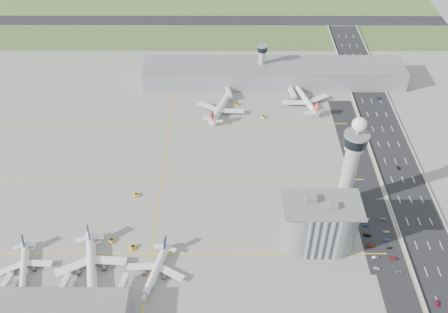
{
  "coord_description": "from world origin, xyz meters",
  "views": [
    {
      "loc": [
        0.64,
        -204.65,
        219.09
      ],
      "look_at": [
        0.0,
        35.0,
        15.0
      ],
      "focal_mm": 40.0,
      "sensor_mm": 36.0,
      "label": 1
    }
  ],
  "objects_px": {
    "airplane_near_a": "(22,265)",
    "airplane_far_a": "(221,104)",
    "jet_bridge_near_2": "(118,299)",
    "car_lot_7": "(394,258)",
    "control_tower": "(351,161)",
    "car_lot_6": "(399,272)",
    "car_lot_11": "(383,219)",
    "car_hw_2": "(379,99)",
    "car_lot_8": "(389,248)",
    "jet_bridge_far_0": "(227,89)",
    "car_lot_4": "(366,225)",
    "secondary_tower": "(262,60)",
    "tug_3": "(136,195)",
    "airplane_far_b": "(305,96)",
    "car_lot_3": "(367,235)",
    "jet_bridge_near_1": "(58,299)",
    "tug_1": "(112,240)",
    "car_hw_1": "(398,168)",
    "car_lot_0": "(377,268)",
    "airplane_near_c": "(155,269)",
    "jet_bridge_far_1": "(290,89)",
    "car_lot_2": "(371,246)",
    "tug_0": "(83,261)",
    "tug_2": "(133,247)",
    "car_lot_10": "(387,232)",
    "admin_building": "(319,224)",
    "airplane_near_b": "(90,262)",
    "tug_5": "(264,117)",
    "tug_4": "(237,104)",
    "car_lot_5": "(367,219)",
    "car_lot_1": "(376,257)"
  },
  "relations": [
    {
      "from": "airplane_far_a",
      "to": "tug_3",
      "type": "relative_size",
      "value": 13.31
    },
    {
      "from": "car_lot_3",
      "to": "car_lot_0",
      "type": "bearing_deg",
      "value": -171.02
    },
    {
      "from": "control_tower",
      "to": "airplane_far_a",
      "type": "xyz_separation_m",
      "value": [
        -74.52,
        98.79,
        -28.93
      ]
    },
    {
      "from": "tug_5",
      "to": "car_lot_2",
      "type": "relative_size",
      "value": 0.71
    },
    {
      "from": "control_tower",
      "to": "car_lot_6",
      "type": "distance_m",
      "value": 64.77
    },
    {
      "from": "control_tower",
      "to": "jet_bridge_far_1",
      "type": "xyz_separation_m",
      "value": [
        -20.0,
        124.0,
        -32.19
      ]
    },
    {
      "from": "jet_bridge_far_1",
      "to": "tug_1",
      "type": "distance_m",
      "value": 192.04
    },
    {
      "from": "airplane_near_a",
      "to": "airplane_far_a",
      "type": "xyz_separation_m",
      "value": [
        103.72,
        148.78,
        1.15
      ]
    },
    {
      "from": "airplane_near_b",
      "to": "airplane_far_b",
      "type": "xyz_separation_m",
      "value": [
        132.95,
        158.78,
        -0.05
      ]
    },
    {
      "from": "car_lot_5",
      "to": "car_hw_2",
      "type": "height_order",
      "value": "car_hw_2"
    },
    {
      "from": "jet_bridge_far_0",
      "to": "car_lot_0",
      "type": "height_order",
      "value": "jet_bridge_far_0"
    },
    {
      "from": "airplane_near_a",
      "to": "car_lot_11",
      "type": "bearing_deg",
      "value": 85.97
    },
    {
      "from": "jet_bridge_far_0",
      "to": "car_lot_8",
      "type": "bearing_deg",
      "value": 19.7
    },
    {
      "from": "secondary_tower",
      "to": "tug_3",
      "type": "height_order",
      "value": "secondary_tower"
    },
    {
      "from": "jet_bridge_near_1",
      "to": "tug_1",
      "type": "relative_size",
      "value": 3.98
    },
    {
      "from": "tug_1",
      "to": "car_lot_7",
      "type": "xyz_separation_m",
      "value": [
        156.02,
        -11.91,
        -0.37
      ]
    },
    {
      "from": "car_lot_7",
      "to": "car_lot_6",
      "type": "bearing_deg",
      "value": -169.24
    },
    {
      "from": "car_lot_6",
      "to": "car_hw_2",
      "type": "xyz_separation_m",
      "value": [
        27.72,
        164.75,
        0.05
      ]
    },
    {
      "from": "airplane_near_a",
      "to": "car_hw_1",
      "type": "xyz_separation_m",
      "value": [
        221.24,
        82.53,
        -4.41
      ]
    },
    {
      "from": "jet_bridge_near_1",
      "to": "car_lot_11",
      "type": "height_order",
      "value": "jet_bridge_near_1"
    },
    {
      "from": "car_lot_1",
      "to": "car_lot_5",
      "type": "xyz_separation_m",
      "value": [
        1.1,
        27.96,
        -0.08
      ]
    },
    {
      "from": "jet_bridge_near_2",
      "to": "car_lot_7",
      "type": "xyz_separation_m",
      "value": [
        145.83,
        27.44,
        -2.2
      ]
    },
    {
      "from": "tug_0",
      "to": "car_lot_7",
      "type": "distance_m",
      "value": 169.18
    },
    {
      "from": "car_lot_0",
      "to": "tug_0",
      "type": "bearing_deg",
      "value": 93.5
    },
    {
      "from": "car_lot_8",
      "to": "car_hw_2",
      "type": "height_order",
      "value": "car_hw_2"
    },
    {
      "from": "car_lot_10",
      "to": "car_lot_0",
      "type": "bearing_deg",
      "value": 155.92
    },
    {
      "from": "jet_bridge_far_0",
      "to": "tug_0",
      "type": "bearing_deg",
      "value": -34.99
    },
    {
      "from": "car_lot_0",
      "to": "car_lot_6",
      "type": "distance_m",
      "value": 11.52
    },
    {
      "from": "airplane_near_a",
      "to": "car_lot_6",
      "type": "height_order",
      "value": "airplane_near_a"
    },
    {
      "from": "airplane_far_b",
      "to": "car_lot_3",
      "type": "bearing_deg",
      "value": 172.4
    },
    {
      "from": "airplane_near_a",
      "to": "tug_4",
      "type": "height_order",
      "value": "airplane_near_a"
    },
    {
      "from": "car_lot_10",
      "to": "tug_1",
      "type": "bearing_deg",
      "value": 92.76
    },
    {
      "from": "jet_bridge_near_1",
      "to": "car_lot_3",
      "type": "relative_size",
      "value": 3.09
    },
    {
      "from": "tug_2",
      "to": "car_hw_2",
      "type": "xyz_separation_m",
      "value": [
        171.78,
        148.71,
        -0.46
      ]
    },
    {
      "from": "admin_building",
      "to": "car_lot_11",
      "type": "height_order",
      "value": "admin_building"
    },
    {
      "from": "jet_bridge_far_0",
      "to": "car_lot_4",
      "type": "relative_size",
      "value": 4.05
    },
    {
      "from": "car_lot_8",
      "to": "car_hw_1",
      "type": "height_order",
      "value": "car_lot_8"
    },
    {
      "from": "jet_bridge_near_1",
      "to": "tug_3",
      "type": "xyz_separation_m",
      "value": [
        28.61,
        75.89,
        -1.9
      ]
    },
    {
      "from": "secondary_tower",
      "to": "car_lot_4",
      "type": "height_order",
      "value": "secondary_tower"
    },
    {
      "from": "jet_bridge_near_2",
      "to": "car_lot_11",
      "type": "distance_m",
      "value": 157.38
    },
    {
      "from": "admin_building",
      "to": "car_lot_4",
      "type": "bearing_deg",
      "value": 21.82
    },
    {
      "from": "car_lot_2",
      "to": "tug_4",
      "type": "bearing_deg",
      "value": 35.26
    },
    {
      "from": "car_lot_8",
      "to": "jet_bridge_far_0",
      "type": "bearing_deg",
      "value": 20.47
    },
    {
      "from": "airplane_near_a",
      "to": "car_lot_4",
      "type": "relative_size",
      "value": 10.26
    },
    {
      "from": "tug_1",
      "to": "car_lot_3",
      "type": "xyz_separation_m",
      "value": [
        145.13,
        4.42,
        -0.37
      ]
    },
    {
      "from": "airplane_near_c",
      "to": "airplane_far_a",
      "type": "xyz_separation_m",
      "value": [
        33.54,
        151.11,
        0.83
      ]
    },
    {
      "from": "car_lot_11",
      "to": "car_hw_2",
      "type": "distance_m",
      "value": 129.85
    },
    {
      "from": "airplane_near_a",
      "to": "tug_1",
      "type": "height_order",
      "value": "airplane_near_a"
    },
    {
      "from": "car_lot_6",
      "to": "car_lot_2",
      "type": "bearing_deg",
      "value": 37.29
    },
    {
      "from": "tug_3",
      "to": "car_lot_3",
      "type": "distance_m",
      "value": 140.06
    }
  ]
}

